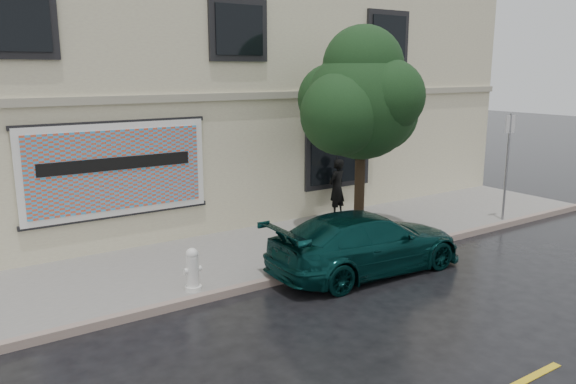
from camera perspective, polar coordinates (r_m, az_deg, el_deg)
ground at (r=11.09m, az=8.22°, el=-10.35°), size 90.00×90.00×0.00m
sidewalk at (r=13.48m, az=-1.11°, el=-5.72°), size 20.00×3.50×0.15m
curb at (r=12.13m, az=3.43°, el=-7.83°), size 20.00×0.18×0.16m
road_marking at (r=9.09m, az=23.83°, el=-16.66°), size 19.00×0.12×0.01m
building at (r=17.94m, az=-11.33°, el=9.68°), size 20.00×8.12×7.00m
billboard at (r=13.18m, az=-16.98°, el=2.18°), size 4.30×0.16×2.20m
car at (r=12.11m, az=7.96°, el=-5.09°), size 4.53×2.14×1.30m
pedestrian at (r=15.96m, az=4.98°, el=0.43°), size 0.69×0.55×1.65m
umbrella at (r=15.76m, az=5.06°, el=4.70°), size 1.30×1.30×0.74m
street_tree at (r=13.75m, az=7.51°, el=8.83°), size 2.69×2.69×4.65m
fire_hydrant at (r=10.84m, az=-9.67°, el=-7.79°), size 0.34×0.32×0.83m
sign_pole at (r=16.50m, az=21.40°, el=3.25°), size 0.36×0.06×2.95m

